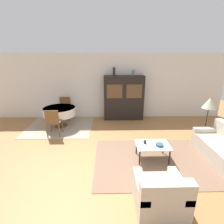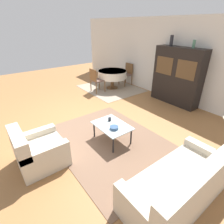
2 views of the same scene
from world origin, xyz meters
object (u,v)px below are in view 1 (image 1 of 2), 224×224
(armchair, at_px, (160,195))
(floor_lamp, at_px, (209,105))
(dining_chair_far, at_px, (65,107))
(vase_short, at_px, (133,73))
(dining_table, at_px, (60,111))
(vase_tall, at_px, (114,71))
(coffee_table, at_px, (153,146))
(bowl, at_px, (160,145))
(display_cabinet, at_px, (124,98))
(dining_chair_near, at_px, (53,121))
(cup, at_px, (145,142))

(armchair, height_order, floor_lamp, floor_lamp)
(dining_chair_far, xyz_separation_m, vase_short, (2.83, -0.03, 1.40))
(dining_table, distance_m, vase_tall, 2.62)
(coffee_table, distance_m, bowl, 0.18)
(display_cabinet, height_order, dining_chair_far, display_cabinet)
(dining_chair_far, xyz_separation_m, floor_lamp, (4.93, -2.00, 0.63))
(floor_lamp, xyz_separation_m, vase_tall, (-2.86, 1.98, 0.82))
(armchair, xyz_separation_m, vase_tall, (-0.65, 4.64, 1.69))
(dining_chair_far, bearing_deg, dining_chair_near, 90.00)
(dining_chair_far, height_order, cup, dining_chair_far)
(coffee_table, xyz_separation_m, floor_lamp, (1.96, 1.09, 0.79))
(armchair, height_order, display_cabinet, display_cabinet)
(armchair, relative_size, dining_chair_near, 0.92)
(cup, height_order, vase_tall, vase_tall)
(armchair, xyz_separation_m, display_cabinet, (-0.25, 4.64, 0.61))
(dining_table, relative_size, vase_tall, 3.70)
(vase_tall, bearing_deg, coffee_table, -73.57)
(bowl, bearing_deg, dining_chair_far, 134.79)
(dining_table, bearing_deg, floor_lamp, -13.58)
(coffee_table, distance_m, dining_table, 3.75)
(vase_tall, bearing_deg, floor_lamp, -34.64)
(cup, xyz_separation_m, vase_tall, (-0.71, 2.99, 1.53))
(floor_lamp, relative_size, vase_tall, 4.33)
(dining_chair_far, height_order, vase_tall, vase_tall)
(armchair, bearing_deg, vase_tall, 98.01)
(coffee_table, relative_size, vase_short, 3.83)
(display_cabinet, relative_size, dining_chair_near, 1.98)
(coffee_table, xyz_separation_m, dining_chair_near, (-2.97, 1.47, 0.16))
(coffee_table, relative_size, vase_tall, 2.71)
(dining_table, bearing_deg, vase_short, 15.47)
(armchair, xyz_separation_m, dining_chair_near, (-2.72, 3.05, 0.24))
(dining_chair_near, xyz_separation_m, bowl, (3.13, -1.53, -0.09))
(display_cabinet, height_order, floor_lamp, display_cabinet)
(vase_tall, relative_size, vase_short, 1.41)
(armchair, relative_size, floor_lamp, 0.61)
(armchair, xyz_separation_m, vase_short, (0.11, 4.64, 1.64))
(dining_table, height_order, bowl, dining_table)
(cup, relative_size, vase_short, 0.38)
(bowl, bearing_deg, dining_chair_near, 153.91)
(floor_lamp, bearing_deg, vase_short, 136.67)
(armchair, distance_m, bowl, 1.58)
(dining_chair_far, height_order, floor_lamp, floor_lamp)
(dining_table, xyz_separation_m, floor_lamp, (4.93, -1.19, 0.58))
(dining_chair_near, xyz_separation_m, vase_short, (2.83, 1.59, 1.40))
(armchair, distance_m, vase_tall, 4.98)
(armchair, xyz_separation_m, coffee_table, (0.25, 1.58, 0.08))
(floor_lamp, bearing_deg, cup, -154.70)
(bowl, distance_m, vase_tall, 3.64)
(armchair, relative_size, cup, 9.84)
(cup, height_order, vase_short, vase_short)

